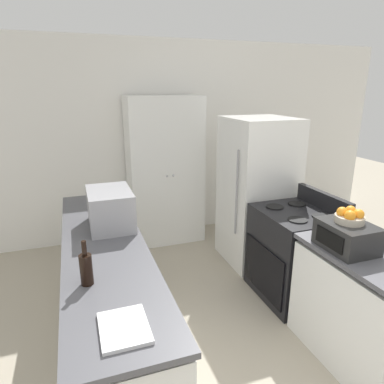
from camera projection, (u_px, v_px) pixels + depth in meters
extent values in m
cube|color=white|center=(153.00, 142.00, 4.60)|extent=(7.00, 0.06, 2.60)
cube|color=silver|center=(108.00, 298.00, 2.71)|extent=(0.58, 2.51, 0.81)
cube|color=#4C4C51|center=(104.00, 245.00, 2.58)|extent=(0.60, 2.56, 0.04)
cube|color=silver|center=(361.00, 311.00, 2.55)|extent=(0.58, 0.94, 0.81)
cube|color=#4C4C51|center=(371.00, 256.00, 2.41)|extent=(0.60, 0.96, 0.04)
cube|color=white|center=(165.00, 171.00, 4.46)|extent=(0.95, 0.48, 1.91)
sphere|color=#B2B2B7|center=(167.00, 176.00, 4.22)|extent=(0.03, 0.03, 0.03)
sphere|color=#B2B2B7|center=(173.00, 175.00, 4.25)|extent=(0.03, 0.03, 0.03)
cube|color=black|center=(293.00, 254.00, 3.34)|extent=(0.64, 0.77, 0.88)
cube|color=black|center=(263.00, 270.00, 3.27)|extent=(0.02, 0.67, 0.49)
cube|color=black|center=(323.00, 201.00, 3.28)|extent=(0.06, 0.73, 0.16)
cylinder|color=black|center=(298.00, 220.00, 3.00)|extent=(0.17, 0.17, 0.01)
cylinder|color=black|center=(275.00, 207.00, 3.33)|extent=(0.17, 0.17, 0.01)
cylinder|color=black|center=(322.00, 216.00, 3.08)|extent=(0.17, 0.17, 0.01)
cylinder|color=black|center=(297.00, 204.00, 3.42)|extent=(0.17, 0.17, 0.01)
cube|color=white|center=(257.00, 192.00, 3.96)|extent=(0.70, 0.76, 1.69)
cylinder|color=gray|center=(237.00, 193.00, 3.63)|extent=(0.02, 0.02, 0.93)
cube|color=#939399|center=(110.00, 208.00, 2.84)|extent=(0.35, 0.50, 0.31)
cube|color=black|center=(132.00, 207.00, 2.87)|extent=(0.01, 0.31, 0.23)
cylinder|color=black|center=(86.00, 270.00, 2.01)|extent=(0.08, 0.08, 0.19)
cylinder|color=black|center=(84.00, 248.00, 1.97)|extent=(0.03, 0.03, 0.09)
cube|color=black|center=(347.00, 236.00, 2.45)|extent=(0.30, 0.38, 0.20)
cube|color=black|center=(329.00, 239.00, 2.40)|extent=(0.01, 0.27, 0.12)
cylinder|color=#B2A893|center=(349.00, 219.00, 2.43)|extent=(0.20, 0.20, 0.05)
sphere|color=orange|center=(351.00, 211.00, 2.47)|extent=(0.08, 0.08, 0.08)
sphere|color=orange|center=(342.00, 212.00, 2.44)|extent=(0.08, 0.08, 0.08)
sphere|color=orange|center=(350.00, 216.00, 2.37)|extent=(0.08, 0.08, 0.08)
sphere|color=orange|center=(359.00, 214.00, 2.40)|extent=(0.08, 0.08, 0.08)
cube|color=silver|center=(124.00, 328.00, 1.65)|extent=(0.23, 0.30, 0.02)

